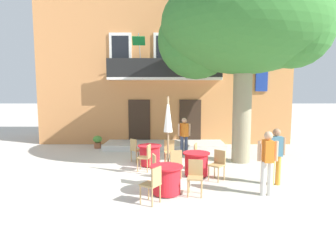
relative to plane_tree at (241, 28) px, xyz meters
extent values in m
plane|color=beige|center=(-3.18, -1.27, -5.03)|extent=(120.00, 120.00, 0.00)
cube|color=#CC844C|center=(-2.88, 5.73, -1.28)|extent=(13.00, 4.00, 7.50)
cube|color=#332319|center=(-4.18, 3.70, -3.88)|extent=(1.10, 0.08, 2.30)
cube|color=#332319|center=(-1.58, 3.70, -3.88)|extent=(1.10, 0.08, 2.30)
cube|color=silver|center=(-5.08, 3.69, -0.38)|extent=(1.10, 0.08, 1.90)
cube|color=black|center=(-5.08, 3.66, -0.38)|extent=(0.84, 0.04, 1.60)
cube|color=silver|center=(-2.88, 3.69, -0.38)|extent=(1.10, 0.08, 1.90)
cube|color=black|center=(-2.88, 3.66, -0.38)|extent=(0.84, 0.04, 1.60)
cube|color=silver|center=(-0.68, 3.69, -0.38)|extent=(1.10, 0.08, 1.90)
cube|color=black|center=(-0.68, 3.66, -0.38)|extent=(0.84, 0.04, 1.60)
cube|color=silver|center=(-2.88, 3.41, -1.69)|extent=(5.60, 0.65, 0.12)
cube|color=black|center=(-2.88, 3.11, -1.18)|extent=(5.60, 0.06, 0.90)
cylinder|color=#B2B2B7|center=(-4.08, 3.23, -0.28)|extent=(0.04, 0.95, 1.33)
cube|color=#146B2D|center=(-4.08, 2.78, 0.02)|extent=(0.60, 0.29, 0.38)
cylinder|color=#B2B2B7|center=(-1.68, 3.23, -0.28)|extent=(0.04, 0.95, 1.33)
cube|color=yellow|center=(-1.68, 2.78, 0.02)|extent=(0.60, 0.29, 0.38)
cylinder|color=#47423D|center=(-5.18, 3.43, -1.51)|extent=(0.28, 0.28, 0.26)
ellipsoid|color=#4C8E38|center=(-5.18, 3.43, -1.17)|extent=(0.36, 0.36, 0.42)
cylinder|color=slate|center=(-3.65, 3.43, -1.47)|extent=(0.32, 0.32, 0.34)
ellipsoid|color=#38843D|center=(-3.65, 3.43, -1.16)|extent=(0.41, 0.41, 0.29)
cylinder|color=#47423D|center=(-2.12, 3.43, -1.48)|extent=(0.25, 0.25, 0.32)
ellipsoid|color=#4C8E38|center=(-2.12, 3.43, -1.10)|extent=(0.32, 0.32, 0.45)
cylinder|color=#47423D|center=(-0.58, 3.43, -1.49)|extent=(0.35, 0.35, 0.30)
ellipsoid|color=#38843D|center=(-0.58, 3.43, -1.13)|extent=(0.46, 0.46, 0.42)
cube|color=navy|center=(1.99, 3.67, -0.91)|extent=(0.60, 0.06, 2.80)
cube|color=silver|center=(-2.88, 2.81, -4.91)|extent=(5.74, 1.84, 0.25)
cylinder|color=gray|center=(0.09, -0.05, -3.29)|extent=(0.70, 0.70, 3.50)
ellipsoid|color=#33702D|center=(0.09, -0.05, 0.15)|extent=(6.13, 5.51, 3.68)
sphere|color=#33702D|center=(-1.59, 0.71, -0.31)|extent=(3.06, 3.06, 3.06)
sphere|color=#33702D|center=(1.62, -0.66, -0.16)|extent=(2.76, 2.76, 2.76)
cylinder|color=red|center=(-1.81, -1.94, -4.66)|extent=(0.74, 0.74, 0.68)
cylinder|color=red|center=(-1.81, -1.94, -4.29)|extent=(0.86, 0.86, 0.04)
cylinder|color=#2D2823|center=(-1.81, -1.94, -5.02)|extent=(0.44, 0.44, 0.03)
cylinder|color=tan|center=(-2.74, -2.06, -4.81)|extent=(0.04, 0.04, 0.45)
cylinder|color=tan|center=(-2.41, -1.95, -4.81)|extent=(0.04, 0.04, 0.45)
cylinder|color=tan|center=(-2.63, -2.38, -4.81)|extent=(0.04, 0.04, 0.45)
cylinder|color=tan|center=(-2.31, -2.28, -4.81)|extent=(0.04, 0.04, 0.45)
cube|color=tan|center=(-2.52, -2.17, -4.56)|extent=(0.50, 0.50, 0.04)
cube|color=tan|center=(-2.47, -2.34, -4.33)|extent=(0.37, 0.15, 0.42)
cylinder|color=tan|center=(-1.22, -2.67, -4.81)|extent=(0.04, 0.04, 0.45)
cylinder|color=tan|center=(-1.48, -2.45, -4.81)|extent=(0.04, 0.04, 0.45)
cylinder|color=tan|center=(-1.00, -2.41, -4.81)|extent=(0.04, 0.04, 0.45)
cylinder|color=tan|center=(-1.26, -2.19, -4.81)|extent=(0.04, 0.04, 0.45)
cube|color=tan|center=(-1.24, -2.43, -4.56)|extent=(0.56, 0.56, 0.04)
cube|color=tan|center=(-1.12, -2.29, -4.33)|extent=(0.31, 0.28, 0.42)
cylinder|color=tan|center=(-1.38, -1.11, -4.81)|extent=(0.04, 0.04, 0.45)
cylinder|color=tan|center=(-1.48, -1.43, -4.81)|extent=(0.04, 0.04, 0.45)
cylinder|color=tan|center=(-1.71, -1.01, -4.81)|extent=(0.04, 0.04, 0.45)
cylinder|color=tan|center=(-1.80, -1.33, -4.81)|extent=(0.04, 0.04, 0.45)
cube|color=tan|center=(-1.59, -1.22, -4.56)|extent=(0.50, 0.50, 0.04)
cube|color=tan|center=(-1.76, -1.17, -4.33)|extent=(0.15, 0.38, 0.42)
cylinder|color=red|center=(-2.76, -3.63, -4.66)|extent=(0.74, 0.74, 0.68)
cylinder|color=red|center=(-2.76, -3.63, -4.29)|extent=(0.86, 0.86, 0.04)
cylinder|color=#2D2823|center=(-2.76, -3.63, -5.02)|extent=(0.44, 0.44, 0.03)
cylinder|color=tan|center=(-3.38, -4.33, -4.81)|extent=(0.04, 0.04, 0.45)
cylinder|color=tan|center=(-3.20, -4.04, -4.81)|extent=(0.04, 0.04, 0.45)
cylinder|color=tan|center=(-3.09, -4.50, -4.81)|extent=(0.04, 0.04, 0.45)
cylinder|color=tan|center=(-2.91, -4.21, -4.81)|extent=(0.04, 0.04, 0.45)
cube|color=tan|center=(-3.14, -4.27, -4.56)|extent=(0.55, 0.55, 0.04)
cube|color=tan|center=(-2.99, -4.36, -4.33)|extent=(0.23, 0.35, 0.42)
cylinder|color=tan|center=(-1.87, -3.93, -4.81)|extent=(0.04, 0.04, 0.45)
cylinder|color=tan|center=(-2.21, -3.88, -4.81)|extent=(0.04, 0.04, 0.45)
cylinder|color=tan|center=(-1.82, -3.60, -4.81)|extent=(0.04, 0.04, 0.45)
cylinder|color=tan|center=(-2.16, -3.55, -4.81)|extent=(0.04, 0.04, 0.45)
cube|color=tan|center=(-2.01, -3.74, -4.56)|extent=(0.45, 0.45, 0.04)
cube|color=tan|center=(-1.99, -3.56, -4.33)|extent=(0.38, 0.10, 0.42)
cylinder|color=tan|center=(-2.81, -2.70, -4.81)|extent=(0.04, 0.04, 0.45)
cylinder|color=tan|center=(-2.73, -3.03, -4.81)|extent=(0.04, 0.04, 0.45)
cylinder|color=tan|center=(-3.14, -2.78, -4.81)|extent=(0.04, 0.04, 0.45)
cylinder|color=tan|center=(-3.06, -3.11, -4.81)|extent=(0.04, 0.04, 0.45)
cube|color=tan|center=(-2.94, -2.90, -4.56)|extent=(0.49, 0.49, 0.04)
cube|color=tan|center=(-3.11, -2.95, -4.33)|extent=(0.13, 0.38, 0.42)
cylinder|color=red|center=(-3.39, -0.65, -4.66)|extent=(0.74, 0.74, 0.68)
cylinder|color=red|center=(-3.39, -0.65, -4.29)|extent=(0.86, 0.86, 0.04)
cylinder|color=#2D2823|center=(-3.39, -0.65, -5.02)|extent=(0.44, 0.44, 0.03)
cylinder|color=tan|center=(-2.45, -0.70, -4.81)|extent=(0.04, 0.04, 0.45)
cylinder|color=tan|center=(-2.79, -0.74, -4.81)|extent=(0.04, 0.04, 0.45)
cylinder|color=tan|center=(-2.50, -0.36, -4.81)|extent=(0.04, 0.04, 0.45)
cylinder|color=tan|center=(-2.84, -0.41, -4.81)|extent=(0.04, 0.04, 0.45)
cube|color=tan|center=(-2.65, -0.55, -4.56)|extent=(0.45, 0.45, 0.04)
cube|color=tan|center=(-2.67, -0.38, -4.33)|extent=(0.38, 0.09, 0.42)
cylinder|color=tan|center=(-3.88, 0.14, -4.81)|extent=(0.04, 0.04, 0.45)
cylinder|color=tan|center=(-3.65, -0.11, -4.81)|extent=(0.04, 0.04, 0.45)
cylinder|color=tan|center=(-4.13, -0.09, -4.81)|extent=(0.04, 0.04, 0.45)
cylinder|color=tan|center=(-3.91, -0.34, -4.81)|extent=(0.04, 0.04, 0.45)
cube|color=tan|center=(-3.89, -0.10, -4.56)|extent=(0.57, 0.57, 0.04)
cube|color=tan|center=(-4.03, -0.22, -4.33)|extent=(0.29, 0.31, 0.42)
cylinder|color=tan|center=(-3.74, -1.52, -4.81)|extent=(0.04, 0.04, 0.45)
cylinder|color=tan|center=(-3.67, -1.19, -4.81)|extent=(0.04, 0.04, 0.45)
cylinder|color=tan|center=(-3.41, -1.59, -4.81)|extent=(0.04, 0.04, 0.45)
cylinder|color=tan|center=(-3.34, -1.25, -4.81)|extent=(0.04, 0.04, 0.45)
cube|color=tan|center=(-3.54, -1.39, -4.56)|extent=(0.47, 0.47, 0.04)
cube|color=tan|center=(-3.36, -1.42, -4.33)|extent=(0.12, 0.38, 0.42)
cylinder|color=#997A56|center=(-2.71, -2.14, -3.76)|extent=(0.06, 0.06, 2.55)
cylinder|color=#333333|center=(-2.71, -2.14, -4.99)|extent=(0.44, 0.44, 0.08)
cone|color=white|center=(-2.71, -2.14, -3.03)|extent=(0.28, 0.28, 1.10)
cylinder|color=#995638|center=(-6.10, 2.68, -4.90)|extent=(0.33, 0.33, 0.27)
ellipsoid|color=#4C8E38|center=(-6.10, 2.68, -4.60)|extent=(0.43, 0.43, 0.34)
cylinder|color=#384260|center=(-2.12, 1.12, -4.63)|extent=(0.14, 0.14, 0.81)
cylinder|color=#384260|center=(-1.94, 1.12, -4.63)|extent=(0.14, 0.14, 0.81)
cube|color=orange|center=(-2.03, 1.12, -3.94)|extent=(0.36, 0.40, 0.56)
sphere|color=tan|center=(-2.03, 1.12, -3.54)|extent=(0.22, 0.22, 0.22)
cylinder|color=tan|center=(-2.25, 1.12, -3.94)|extent=(0.09, 0.09, 0.52)
cylinder|color=tan|center=(-1.81, 1.12, -3.94)|extent=(0.09, 0.09, 0.52)
cylinder|color=gold|center=(0.29, -2.86, -4.61)|extent=(0.14, 0.14, 0.86)
cylinder|color=gold|center=(0.47, -2.86, -4.61)|extent=(0.14, 0.14, 0.86)
cube|color=teal|center=(0.38, -2.86, -3.90)|extent=(0.36, 0.26, 0.56)
sphere|color=#9E7051|center=(0.38, -2.86, -3.50)|extent=(0.22, 0.22, 0.22)
cylinder|color=#9E7051|center=(0.16, -2.86, -3.90)|extent=(0.09, 0.09, 0.52)
cylinder|color=#9E7051|center=(0.60, -2.86, -3.90)|extent=(0.09, 0.09, 0.52)
cylinder|color=silver|center=(-0.24, -3.72, -4.59)|extent=(0.14, 0.14, 0.89)
cylinder|color=silver|center=(-0.06, -3.72, -4.59)|extent=(0.14, 0.14, 0.89)
cube|color=orange|center=(-0.15, -3.72, -3.86)|extent=(0.23, 0.34, 0.56)
sphere|color=tan|center=(-0.15, -3.72, -3.46)|extent=(0.22, 0.22, 0.22)
cylinder|color=tan|center=(-0.37, -3.72, -3.86)|extent=(0.09, 0.09, 0.52)
cylinder|color=tan|center=(0.07, -3.72, -3.86)|extent=(0.09, 0.09, 0.52)
camera|label=1|loc=(-2.72, -11.00, -2.37)|focal=30.91mm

